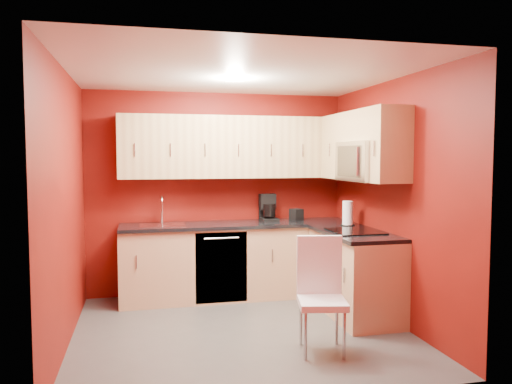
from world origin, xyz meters
name	(u,v)px	position (x,y,z in m)	size (l,w,h in m)	color
floor	(241,331)	(0.00, 0.00, 0.00)	(3.20, 3.20, 0.00)	#454240
ceiling	(241,73)	(0.00, 0.00, 2.50)	(3.20, 3.20, 0.00)	white
wall_back	(218,193)	(0.00, 1.50, 1.25)	(3.20, 3.20, 0.00)	maroon
wall_front	(285,225)	(0.00, -1.50, 1.25)	(3.20, 3.20, 0.00)	maroon
wall_left	(65,208)	(-1.60, 0.00, 1.25)	(3.00, 3.00, 0.00)	maroon
wall_right	(392,201)	(1.60, 0.00, 1.25)	(3.00, 3.00, 0.00)	maroon
base_cabinets_back	(238,261)	(0.20, 1.20, 0.43)	(2.80, 0.60, 0.87)	tan
base_cabinets_right	(354,274)	(1.30, 0.25, 0.43)	(0.60, 1.30, 0.87)	tan
countertop_back	(238,225)	(0.20, 1.19, 0.89)	(2.80, 0.63, 0.04)	black
countertop_right	(354,233)	(1.29, 0.23, 0.89)	(0.63, 1.27, 0.04)	black
upper_cabinets_back	(236,147)	(0.20, 1.32, 1.83)	(2.80, 0.35, 0.75)	tan
upper_cabinets_right	(359,141)	(1.42, 0.44, 1.89)	(0.35, 1.55, 0.75)	tan
microwave	(366,161)	(1.39, 0.20, 1.66)	(0.42, 0.76, 0.42)	silver
cooktop	(355,231)	(1.28, 0.20, 0.92)	(0.50, 0.55, 0.01)	black
sink	(162,222)	(-0.70, 1.20, 0.94)	(0.52, 0.42, 0.35)	silver
dishwasher_front	(221,268)	(-0.05, 0.91, 0.43)	(0.60, 0.02, 0.82)	black
downlight	(235,79)	(0.00, 0.30, 2.48)	(0.20, 0.20, 0.01)	white
coffee_maker	(269,207)	(0.62, 1.31, 1.08)	(0.20, 0.27, 0.33)	black
napkin_holder	(296,215)	(0.96, 1.26, 0.98)	(0.13, 0.13, 0.14)	black
paper_towel	(348,213)	(1.40, 0.68, 1.05)	(0.16, 0.16, 0.28)	white
dining_chair	(322,296)	(0.58, -0.68, 0.50)	(0.40, 0.42, 1.00)	white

